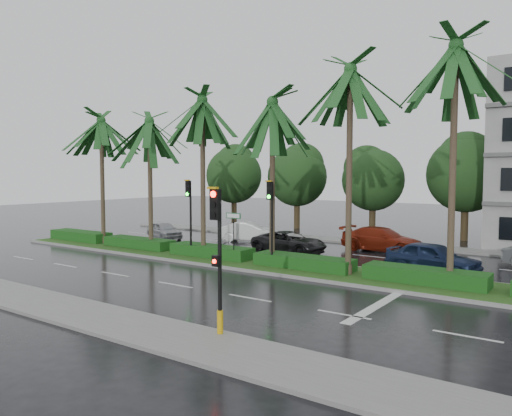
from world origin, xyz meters
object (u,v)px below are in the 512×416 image
Objects in this scene: car_darkgrey at (289,242)px; car_red at (382,239)px; signal_near at (218,254)px; signal_median_left at (189,206)px; car_blue at (433,258)px; street_sign at (233,225)px; car_white at (249,232)px; car_silver at (164,230)px.

car_red reaches higher than car_darkgrey.
signal_near is 13.93m from signal_median_left.
signal_median_left is at bearing 115.34° from car_blue.
street_sign is at bearing 153.77° from car_red.
signal_near is 1.03× the size of car_white.
car_white is at bearing 99.74° from car_red.
car_silver is 11.00m from car_darkgrey.
car_blue reaches higher than car_red.
street_sign is 10.11m from car_red.
signal_near reaches higher than car_blue.
street_sign is at bearing -96.93° from car_silver.
car_blue is (9.50, 3.52, -1.36)m from street_sign.
car_red is at bearing 49.93° from car_blue.
signal_near reaches higher than car_silver.
street_sign reaches higher than car_darkgrey.
car_red is (15.50, 3.46, 0.12)m from car_silver.
car_white is 9.55m from car_red.
car_blue is (14.00, -4.16, 0.07)m from car_white.
signal_median_left is at bearing 168.71° from car_white.
signal_near is 18.74m from car_red.
car_silver is at bearing 94.00° from car_blue.
car_red is (5.00, 8.68, -1.37)m from street_sign.
signal_near is at bearing -111.27° from car_silver.
signal_median_left is 12.15m from car_red.
car_red is at bearing -49.74° from car_darkgrey.
signal_median_left is 1.68× the size of street_sign.
car_white is at bearing 120.37° from street_sign.
street_sign is 0.70× the size of car_silver.
street_sign is 5.19m from car_darkgrey.
signal_median_left is 0.93× the size of car_darkgrey.
signal_near is 1.68× the size of street_sign.
car_darkgrey is (5.00, -2.73, -0.04)m from car_white.
signal_near is at bearing -54.66° from street_sign.
street_sign is (-7.00, 9.87, -0.38)m from signal_near.
car_red is at bearing 96.15° from signal_near.
car_darkgrey is (11.00, -0.26, 0.02)m from car_silver.
street_sign is 0.58× the size of car_blue.
signal_median_left is 6.64m from car_darkgrey.
signal_median_left is 3.13m from street_sign.
car_darkgrey is at bearing 55.72° from signal_median_left.
car_silver is at bearing 106.31° from car_red.
car_silver is 0.79× the size of car_darkgrey.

